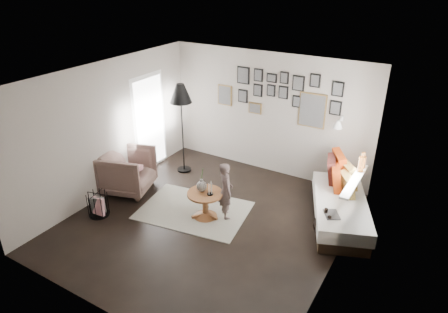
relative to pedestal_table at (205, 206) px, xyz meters
The scene contains 23 objects.
ground 0.29m from the pedestal_table, 46.40° to the right, with size 4.80×4.80×0.00m, color black.
wall_back 2.52m from the pedestal_table, 87.00° to the left, with size 4.50×4.50×0.00m, color gray.
wall_front 2.74m from the pedestal_table, 87.30° to the right, with size 4.50×4.50×0.00m, color gray.
wall_left 2.39m from the pedestal_table, behind, with size 4.80×4.80×0.00m, color gray.
wall_right 2.60m from the pedestal_table, ahead, with size 4.80×4.80×0.00m, color gray.
ceiling 2.37m from the pedestal_table, 46.40° to the right, with size 4.80×4.80×0.00m, color white.
door_left 2.51m from the pedestal_table, 153.07° to the left, with size 0.00×2.14×2.14m.
window_right 2.69m from the pedestal_table, 27.92° to the left, with size 0.15×1.32×1.30m.
gallery_wall 2.75m from the pedestal_table, 79.79° to the left, with size 2.74×0.03×1.08m.
wall_sconce 2.89m from the pedestal_table, 50.28° to the left, with size 0.18×0.36×0.16m.
rug 0.37m from the pedestal_table, behind, with size 1.95×1.37×0.01m, color silver.
pedestal_table is the anchor object (origin of this frame).
vase 0.42m from the pedestal_table, 165.96° to the left, with size 0.18×0.18×0.46m.
candles 0.40m from the pedestal_table, ahead, with size 0.11×0.11×0.24m.
daybed 2.43m from the pedestal_table, 29.17° to the left, with size 1.53×2.17×0.99m.
magazine_on_daybed 2.20m from the pedestal_table, 14.19° to the left, with size 0.22×0.30×0.02m, color black.
armchair 1.87m from the pedestal_table, behind, with size 0.93×0.95×0.87m, color brown.
armchair_cushion 1.84m from the pedestal_table, behind, with size 0.39×0.39×0.10m, color silver.
floor_lamp 2.41m from the pedestal_table, 137.57° to the left, with size 0.46×0.46×1.97m.
magazine_basket 1.95m from the pedestal_table, 151.04° to the right, with size 0.43×0.43×0.45m.
demijohn_large 2.09m from the pedestal_table, 14.68° to the left, with size 0.36×0.36×0.55m.
demijohn_small 2.16m from the pedestal_table, 10.95° to the left, with size 0.32×0.32×0.50m.
child 0.48m from the pedestal_table, 32.75° to the left, with size 0.39×0.26×1.08m, color #524241.
Camera 1 is at (3.28, -4.92, 4.13)m, focal length 32.00 mm.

